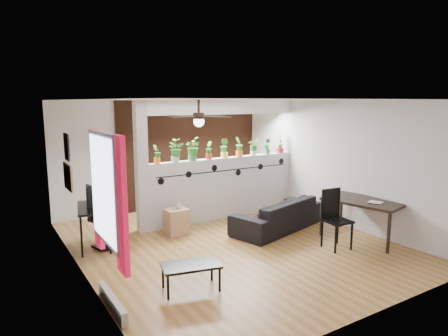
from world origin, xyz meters
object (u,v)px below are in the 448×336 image
at_px(sofa, 277,215).
at_px(office_chair, 104,221).
at_px(potted_plant_4, 224,147).
at_px(computer_desk, 94,210).
at_px(potted_plant_5, 239,146).
at_px(potted_plant_0, 157,154).
at_px(potted_plant_8, 280,142).
at_px(potted_plant_3, 209,150).
at_px(potted_plant_7, 267,146).
at_px(cube_shelf, 176,221).
at_px(potted_plant_6, 253,146).
at_px(potted_plant_1, 175,150).
at_px(folding_chair, 334,213).
at_px(coffee_table, 191,267).
at_px(cup, 178,206).
at_px(potted_plant_2, 192,148).
at_px(dining_table, 364,204).
at_px(ceiling_fan, 199,118).

bearing_deg(sofa, office_chair, -29.67).
bearing_deg(office_chair, potted_plant_4, 8.98).
bearing_deg(computer_desk, potted_plant_5, 5.81).
distance_m(potted_plant_0, potted_plant_8, 3.16).
height_order(computer_desk, office_chair, office_chair).
bearing_deg(potted_plant_0, potted_plant_3, 0.00).
distance_m(potted_plant_7, cube_shelf, 2.95).
bearing_deg(potted_plant_6, cube_shelf, -167.32).
height_order(potted_plant_1, folding_chair, potted_plant_1).
bearing_deg(potted_plant_1, potted_plant_0, 180.00).
height_order(folding_chair, coffee_table, folding_chair).
xyz_separation_m(potted_plant_8, cup, (-2.95, -0.50, -1.04)).
bearing_deg(computer_desk, potted_plant_2, 8.96).
relative_size(folding_chair, coffee_table, 1.21).
distance_m(sofa, cup, 2.02).
distance_m(potted_plant_3, office_chair, 2.68).
height_order(potted_plant_5, sofa, potted_plant_5).
bearing_deg(cup, potted_plant_3, 26.98).
bearing_deg(dining_table, cup, 143.22).
bearing_deg(cup, ceiling_fan, -99.88).
height_order(potted_plant_8, dining_table, potted_plant_8).
relative_size(potted_plant_2, dining_table, 0.32).
distance_m(potted_plant_0, office_chair, 1.70).
bearing_deg(coffee_table, potted_plant_2, 61.88).
bearing_deg(office_chair, computer_desk, 142.86).
bearing_deg(potted_plant_4, potted_plant_2, 180.00).
xyz_separation_m(potted_plant_4, potted_plant_6, (0.79, 0.00, -0.02)).
bearing_deg(potted_plant_8, potted_plant_3, 180.00).
bearing_deg(folding_chair, potted_plant_7, 78.66).
xyz_separation_m(potted_plant_7, computer_desk, (-4.13, -0.34, -0.88)).
xyz_separation_m(potted_plant_2, potted_plant_5, (1.19, 0.00, -0.02)).
xyz_separation_m(cube_shelf, office_chair, (-1.39, 0.05, 0.21)).
relative_size(potted_plant_1, cup, 3.49).
xyz_separation_m(potted_plant_3, dining_table, (1.85, -2.61, -0.88)).
bearing_deg(potted_plant_2, ceiling_fan, -114.23).
xyz_separation_m(potted_plant_5, office_chair, (-3.20, -0.44, -1.12)).
relative_size(computer_desk, dining_table, 0.72).
bearing_deg(potted_plant_5, sofa, -86.96).
bearing_deg(potted_plant_7, computer_desk, -175.29).
relative_size(ceiling_fan, potted_plant_8, 2.51).
distance_m(potted_plant_1, cup, 1.16).
distance_m(potted_plant_4, office_chair, 3.05).
bearing_deg(potted_plant_6, potted_plant_0, 180.00).
xyz_separation_m(sofa, folding_chair, (0.20, -1.31, 0.32)).
xyz_separation_m(potted_plant_1, computer_desk, (-1.76, -0.34, -0.93)).
bearing_deg(cube_shelf, cup, -1.29).
bearing_deg(folding_chair, potted_plant_8, 70.60).
distance_m(sofa, dining_table, 1.69).
height_order(cup, dining_table, dining_table).
bearing_deg(cube_shelf, potted_plant_7, 9.52).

